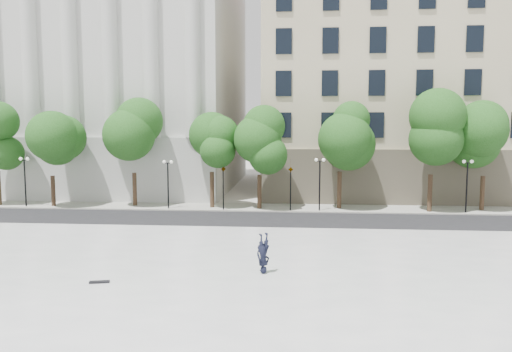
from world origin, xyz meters
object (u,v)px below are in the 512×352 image
Objects in this scene: traffic_light_east at (291,167)px; skateboard at (99,282)px; traffic_light_west at (223,168)px; person_lying at (263,268)px.

traffic_light_east reaches higher than skateboard.
traffic_light_west is 0.98× the size of traffic_light_east.
skateboard is at bearing -111.21° from traffic_light_east.
person_lying is (-0.99, -18.38, -3.04)m from traffic_light_east.
traffic_light_west is 4.92× the size of skateboard.
traffic_light_west is 2.25× the size of person_lying.
traffic_light_east reaches higher than traffic_light_west.
person_lying is 2.18× the size of skateboard.
traffic_light_east is 5.05× the size of skateboard.
person_lying is at bearing -76.08° from traffic_light_west.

